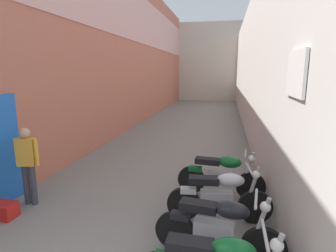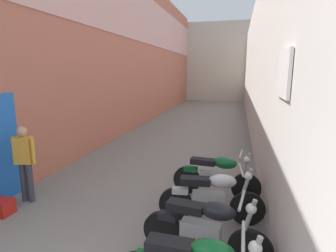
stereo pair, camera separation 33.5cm
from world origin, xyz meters
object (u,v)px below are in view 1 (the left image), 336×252
(motorcycle_third, at_px, (220,195))
(plastic_crate, at_px, (4,210))
(motorcycle_second, at_px, (218,226))
(motorcycle_fourth, at_px, (221,174))
(pedestrian_mid_alley, at_px, (27,160))

(motorcycle_third, distance_m, plastic_crate, 3.93)
(motorcycle_second, bearing_deg, motorcycle_fourth, 90.00)
(motorcycle_third, distance_m, motorcycle_fourth, 1.02)
(motorcycle_third, xyz_separation_m, motorcycle_fourth, (0.00, 1.02, 0.00))
(motorcycle_fourth, height_order, pedestrian_mid_alley, pedestrian_mid_alley)
(motorcycle_fourth, distance_m, pedestrian_mid_alley, 3.92)
(motorcycle_second, height_order, plastic_crate, motorcycle_second)
(motorcycle_third, xyz_separation_m, plastic_crate, (-3.86, -0.70, -0.36))
(motorcycle_fourth, xyz_separation_m, pedestrian_mid_alley, (-3.73, -1.14, 0.42))
(motorcycle_second, distance_m, motorcycle_third, 1.02)
(motorcycle_third, bearing_deg, motorcycle_second, -90.00)
(motorcycle_second, relative_size, pedestrian_mid_alley, 1.18)
(motorcycle_fourth, bearing_deg, pedestrian_mid_alley, -163.06)
(pedestrian_mid_alley, bearing_deg, motorcycle_second, -13.56)
(motorcycle_second, xyz_separation_m, motorcycle_third, (0.00, 1.02, 0.00))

